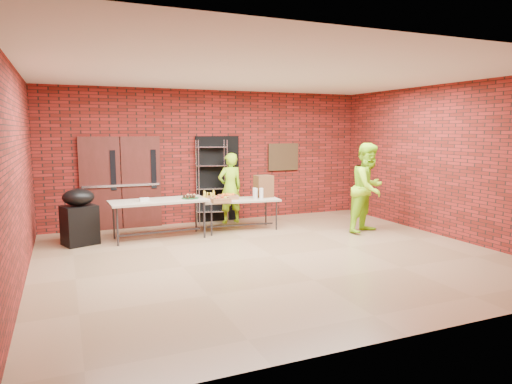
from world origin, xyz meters
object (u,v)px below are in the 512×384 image
Objects in this scene: covered_grill at (79,217)px; wire_rack at (212,182)px; table_right at (240,202)px; coffee_dispenser at (263,186)px; volunteer_man at (368,188)px; table_left at (159,203)px; volunteer_woman at (230,188)px.

wire_rack is at bearing -0.35° from covered_grill.
covered_grill is (-3.38, 0.01, -0.09)m from table_right.
wire_rack reaches higher than coffee_dispenser.
wire_rack is at bearing 117.88° from volunteer_man.
table_right is at bearing 130.93° from volunteer_man.
wire_rack reaches higher than covered_grill.
volunteer_man is at bearing -35.69° from coffee_dispenser.
table_left is 4.53m from volunteer_man.
table_right is 3.58× the size of coffee_dispenser.
table_left is at bearing 142.37° from volunteer_man.
covered_grill is (-1.54, 0.10, -0.19)m from table_left.
table_right is 3.38m from covered_grill.
table_left is at bearing -170.82° from table_right.
coffee_dispenser is (0.93, -0.98, -0.05)m from wire_rack.
table_right is at bearing 0.35° from table_left.
wire_rack is 1.12× the size of table_right.
coffee_dispenser is 0.94m from volunteer_woman.
table_left is 1.12× the size of table_right.
table_right is 0.70m from coffee_dispenser.
wire_rack is 1.00× the size of table_left.
volunteer_woman is at bearing -16.51° from wire_rack.
table_right is at bearing -60.74° from wire_rack.
volunteer_woman reaches higher than coffee_dispenser.
volunteer_man is at bearing -17.43° from table_left.
coffee_dispenser is at bearing -18.25° from covered_grill.
wire_rack is at bearing 112.53° from table_right.
table_left is 1.02× the size of volunteer_man.
covered_grill is at bearing 145.22° from volunteer_man.
volunteer_man is at bearing 132.76° from volunteer_woman.
table_right is 2.85m from volunteer_man.
volunteer_woman is (1.91, 0.96, 0.11)m from table_left.
covered_grill reaches higher than table_left.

